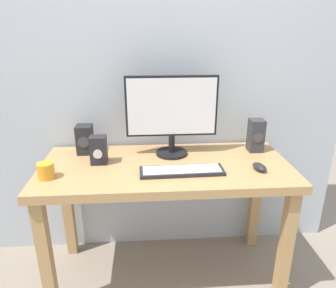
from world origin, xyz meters
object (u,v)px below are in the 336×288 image
(desk, at_px, (166,181))
(speaker_left, at_px, (85,139))
(keyboard_primary, at_px, (182,171))
(monitor, at_px, (172,112))
(coffee_mug, at_px, (46,171))
(audio_controller, at_px, (99,150))
(mouse, at_px, (259,167))
(speaker_right, at_px, (256,135))

(desk, height_order, speaker_left, speaker_left)
(keyboard_primary, bearing_deg, monitor, 96.88)
(desk, height_order, coffee_mug, coffee_mug)
(monitor, bearing_deg, desk, -106.97)
(monitor, distance_m, keyboard_primary, 0.37)
(audio_controller, bearing_deg, desk, -6.09)
(monitor, distance_m, mouse, 0.57)
(keyboard_primary, height_order, mouse, mouse)
(monitor, height_order, mouse, monitor)
(audio_controller, distance_m, coffee_mug, 0.30)
(mouse, xyz_separation_m, coffee_mug, (-1.11, -0.01, 0.02))
(keyboard_primary, relative_size, speaker_left, 2.57)
(monitor, xyz_separation_m, speaker_left, (-0.52, 0.05, -0.17))
(audio_controller, relative_size, coffee_mug, 1.89)
(audio_controller, bearing_deg, speaker_left, 122.18)
(speaker_right, height_order, coffee_mug, speaker_right)
(mouse, bearing_deg, monitor, 132.31)
(keyboard_primary, bearing_deg, speaker_right, 30.02)
(desk, bearing_deg, speaker_left, 156.84)
(keyboard_primary, height_order, coffee_mug, coffee_mug)
(speaker_left, relative_size, audio_controller, 1.09)
(speaker_right, relative_size, audio_controller, 1.25)
(desk, height_order, monitor, monitor)
(mouse, height_order, speaker_left, speaker_left)
(speaker_right, distance_m, coffee_mug, 1.21)
(keyboard_primary, distance_m, audio_controller, 0.48)
(desk, height_order, speaker_right, speaker_right)
(desk, bearing_deg, mouse, -13.05)
(monitor, xyz_separation_m, coffee_mug, (-0.66, -0.28, -0.22))
(speaker_left, relative_size, coffee_mug, 2.06)
(desk, distance_m, keyboard_primary, 0.18)
(desk, bearing_deg, audio_controller, 173.91)
(keyboard_primary, height_order, speaker_right, speaker_right)
(desk, relative_size, monitor, 2.62)
(mouse, xyz_separation_m, speaker_left, (-0.97, 0.32, 0.07))
(desk, bearing_deg, keyboard_primary, -55.86)
(keyboard_primary, height_order, audio_controller, audio_controller)
(speaker_right, height_order, speaker_left, speaker_right)
(speaker_right, xyz_separation_m, coffee_mug, (-1.17, -0.29, -0.06))
(desk, bearing_deg, speaker_right, 16.30)
(coffee_mug, bearing_deg, speaker_right, 13.88)
(speaker_right, bearing_deg, speaker_left, 177.93)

